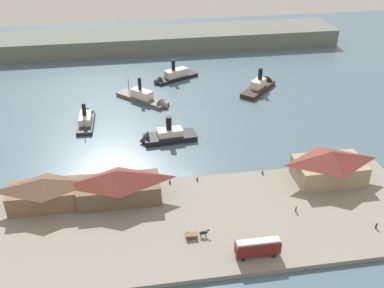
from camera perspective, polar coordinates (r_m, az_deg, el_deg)
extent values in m
plane|color=#476070|center=(126.54, -0.61, -3.75)|extent=(320.00, 320.00, 0.00)
cube|color=gray|center=(108.97, 1.13, -9.99)|extent=(110.00, 36.00, 1.20)
cube|color=#666159|center=(123.33, -0.36, -4.50)|extent=(110.00, 0.80, 1.00)
cube|color=brown|center=(117.37, -18.16, -6.34)|extent=(17.97, 8.51, 5.37)
pyramid|color=brown|center=(115.11, -18.48, -4.76)|extent=(18.33, 8.94, 2.59)
cube|color=brown|center=(114.88, -9.28, -5.89)|extent=(20.56, 9.21, 5.38)
pyramid|color=maroon|center=(112.34, -9.47, -4.10)|extent=(20.97, 9.67, 3.39)
cube|color=#998466|center=(126.10, 17.12, -3.24)|extent=(18.32, 10.68, 5.66)
pyramid|color=maroon|center=(123.80, 17.42, -1.55)|extent=(18.69, 11.21, 3.12)
cube|color=maroon|center=(99.44, 8.41, -12.96)|extent=(9.79, 2.52, 2.89)
cube|color=beige|center=(98.29, 8.49, -12.25)|extent=(9.40, 1.77, 0.50)
cylinder|color=black|center=(102.51, 10.01, -12.98)|extent=(0.90, 0.18, 0.90)
cylinder|color=black|center=(100.83, 10.46, -13.94)|extent=(0.90, 0.18, 0.90)
cylinder|color=black|center=(100.82, 6.21, -13.52)|extent=(0.90, 0.18, 0.90)
cylinder|color=black|center=(99.11, 6.58, -14.52)|extent=(0.90, 0.18, 0.90)
cube|color=brown|center=(103.51, -0.05, -11.55)|extent=(2.67, 1.57, 0.50)
cylinder|color=#4C3828|center=(104.17, -0.56, -11.41)|extent=(1.20, 0.10, 1.20)
cylinder|color=#4C3828|center=(103.03, -0.43, -11.99)|extent=(1.20, 0.10, 1.20)
ellipsoid|color=black|center=(103.70, 1.47, -11.29)|extent=(2.00, 0.70, 0.90)
ellipsoid|color=black|center=(103.49, 2.08, -10.99)|extent=(0.70, 0.32, 0.44)
cylinder|color=black|center=(104.33, 1.78, -11.42)|extent=(0.16, 0.16, 1.00)
cylinder|color=black|center=(104.04, 1.82, -11.57)|extent=(0.16, 0.16, 1.00)
cylinder|color=black|center=(104.16, 1.11, -11.50)|extent=(0.16, 0.16, 1.00)
cylinder|color=black|center=(103.87, 1.15, -11.64)|extent=(0.16, 0.16, 1.00)
cylinder|color=#232328|center=(114.51, 22.53, -9.65)|extent=(0.41, 0.41, 1.40)
sphere|color=#CCA889|center=(114.01, 22.61, -9.33)|extent=(0.26, 0.26, 0.26)
cylinder|color=#6B5B4C|center=(113.57, 13.15, -8.14)|extent=(0.42, 0.42, 1.43)
sphere|color=#CCA889|center=(113.05, 13.20, -7.80)|extent=(0.26, 0.26, 0.26)
cylinder|color=black|center=(125.38, 9.02, -3.64)|extent=(0.44, 0.44, 0.90)
cylinder|color=black|center=(137.21, 20.90, -2.20)|extent=(0.44, 0.44, 0.90)
cylinder|color=black|center=(121.37, 0.67, -4.49)|extent=(0.44, 0.44, 0.90)
cylinder|color=black|center=(120.51, -2.85, -4.82)|extent=(0.44, 0.44, 0.90)
cube|color=#23282D|center=(155.24, -13.42, 2.64)|extent=(5.74, 16.23, 1.26)
cone|color=#23282D|center=(162.34, -13.19, 3.97)|extent=(4.74, 3.06, 4.63)
cube|color=silver|center=(154.40, -13.50, 3.24)|extent=(4.12, 8.18, 2.42)
cylinder|color=black|center=(152.76, -13.66, 4.34)|extent=(1.28, 1.28, 4.35)
cylinder|color=brown|center=(149.31, -13.74, 3.02)|extent=(0.24, 0.24, 6.14)
cube|color=#514C47|center=(169.00, -6.41, 5.75)|extent=(19.30, 19.37, 1.38)
cone|color=#514C47|center=(162.44, -3.52, 4.81)|extent=(6.26, 6.26, 4.92)
cube|color=silver|center=(168.10, -6.45, 6.42)|extent=(8.46, 8.48, 2.96)
cylinder|color=black|center=(167.04, -6.72, 7.68)|extent=(1.26, 1.26, 4.74)
cylinder|color=brown|center=(171.65, -8.13, 7.40)|extent=(0.24, 0.24, 6.07)
cube|color=black|center=(187.11, -2.01, 8.47)|extent=(19.06, 12.83, 1.30)
cone|color=black|center=(182.52, -4.49, 7.80)|extent=(5.03, 5.52, 4.48)
cube|color=beige|center=(186.30, -2.03, 9.09)|extent=(10.34, 7.65, 3.04)
cylinder|color=black|center=(184.26, -2.40, 10.07)|extent=(1.51, 1.51, 4.43)
cube|color=black|center=(177.70, 8.45, 6.96)|extent=(17.30, 18.12, 1.71)
cone|color=black|center=(185.74, 9.75, 7.93)|extent=(6.30, 6.18, 5.40)
cube|color=silver|center=(176.75, 8.51, 7.67)|extent=(7.26, 7.46, 3.09)
cylinder|color=black|center=(176.20, 8.74, 8.86)|extent=(1.67, 1.67, 4.21)
cube|color=black|center=(142.04, -2.84, 0.84)|extent=(17.13, 7.81, 1.80)
cone|color=black|center=(140.93, -6.15, 0.43)|extent=(3.48, 5.98, 5.74)
cube|color=silver|center=(141.08, -2.86, 1.53)|extent=(8.30, 4.61, 2.09)
cylinder|color=black|center=(139.48, -2.99, 2.67)|extent=(1.80, 1.80, 4.37)
cube|color=#60665B|center=(224.11, -4.89, 13.12)|extent=(180.00, 24.00, 8.00)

